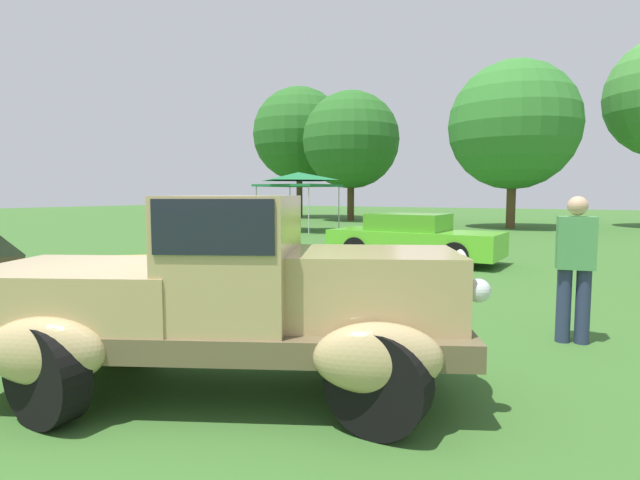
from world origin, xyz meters
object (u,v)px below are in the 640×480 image
object	(u,v)px
show_car_lime	(413,239)
spectator_near_truck	(575,264)
canopy_tent_left_field	(298,178)
feature_pickup_truck	(228,294)

from	to	relation	value
show_car_lime	spectator_near_truck	distance (m)	6.95
spectator_near_truck	canopy_tent_left_field	xyz separation A→B (m)	(-12.14, 13.30, 1.51)
show_car_lime	spectator_near_truck	world-z (taller)	spectator_near_truck
feature_pickup_truck	canopy_tent_left_field	xyz separation A→B (m)	(-9.65, 16.40, 1.56)
feature_pickup_truck	show_car_lime	bearing A→B (deg)	99.40
feature_pickup_truck	spectator_near_truck	xyz separation A→B (m)	(2.49, 3.11, 0.05)
canopy_tent_left_field	show_car_lime	bearing A→B (deg)	-42.81
show_car_lime	canopy_tent_left_field	distance (m)	11.31
feature_pickup_truck	show_car_lime	distance (m)	8.94
spectator_near_truck	feature_pickup_truck	bearing A→B (deg)	-128.69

